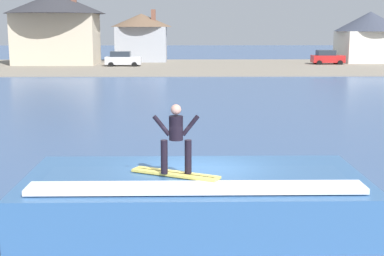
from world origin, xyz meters
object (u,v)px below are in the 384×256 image
(wave_crest, at_px, (195,198))
(house_gabled_white, at_px, (370,35))
(surfboard, at_px, (175,174))
(house_with_chimney, at_px, (56,22))
(car_far_shore, at_px, (327,57))
(house_small_cottage, at_px, (142,35))
(car_near_shore, at_px, (123,59))
(surfer, at_px, (176,135))

(wave_crest, height_order, house_gabled_white, house_gabled_white)
(surfboard, xyz_separation_m, house_with_chimney, (-15.40, 57.09, 3.99))
(surfboard, xyz_separation_m, car_far_shore, (18.38, 56.43, -0.41))
(car_far_shore, distance_m, house_gabled_white, 8.40)
(house_small_cottage, bearing_deg, surfboard, -85.23)
(car_far_shore, height_order, house_with_chimney, house_with_chimney)
(surfboard, xyz_separation_m, car_near_shore, (-6.88, 53.64, -0.41))
(wave_crest, relative_size, house_with_chimney, 0.66)
(house_gabled_white, bearing_deg, house_small_cottage, 175.90)
(surfboard, height_order, house_with_chimney, house_with_chimney)
(car_far_shore, bearing_deg, house_small_cottage, 164.57)
(house_gabled_white, relative_size, house_small_cottage, 1.13)
(surfboard, relative_size, house_small_cottage, 0.25)
(wave_crest, distance_m, car_far_shore, 58.77)
(surfboard, relative_size, house_gabled_white, 0.23)
(surfer, distance_m, house_small_cottage, 63.26)
(car_near_shore, distance_m, car_far_shore, 25.41)
(surfer, distance_m, car_far_shore, 59.42)
(car_near_shore, bearing_deg, wave_crest, -82.13)
(car_near_shore, xyz_separation_m, car_far_shore, (25.25, 2.79, -0.00))
(car_near_shore, relative_size, house_with_chimney, 0.34)
(surfer, distance_m, house_gabled_white, 65.80)
(surfer, height_order, house_with_chimney, house_with_chimney)
(house_gabled_white, bearing_deg, surfboard, -112.37)
(car_near_shore, bearing_deg, house_small_cottage, 80.11)
(wave_crest, xyz_separation_m, surfboard, (-0.47, -0.45, 0.73))
(surfboard, bearing_deg, house_small_cottage, 94.77)
(house_with_chimney, bearing_deg, wave_crest, -74.34)
(surfer, height_order, car_near_shore, surfer)
(house_with_chimney, distance_m, house_gabled_white, 40.62)
(car_far_shore, bearing_deg, house_gabled_white, 33.25)
(surfer, bearing_deg, house_with_chimney, 105.10)
(house_small_cottage, bearing_deg, wave_crest, -84.77)
(wave_crest, distance_m, surfer, 1.80)
(wave_crest, relative_size, house_gabled_white, 0.88)
(surfer, relative_size, car_near_shore, 0.38)
(wave_crest, relative_size, house_small_cottage, 0.99)
(surfer, height_order, house_small_cottage, house_small_cottage)
(surfboard, relative_size, surfer, 1.30)
(surfboard, distance_m, car_far_shore, 59.34)
(surfboard, height_order, house_gabled_white, house_gabled_white)
(wave_crest, height_order, car_near_shore, car_near_shore)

